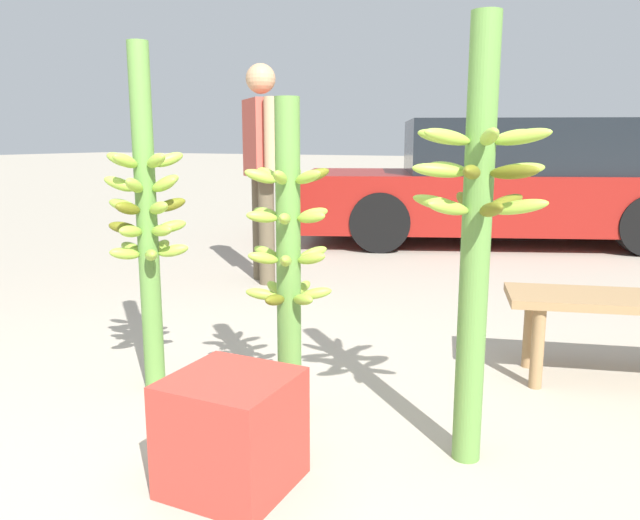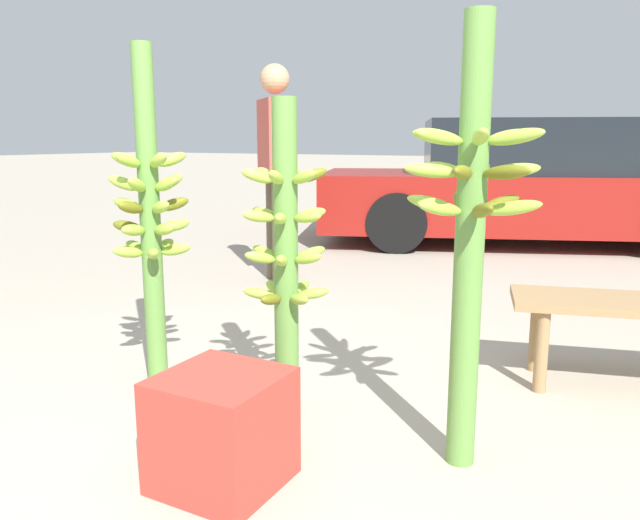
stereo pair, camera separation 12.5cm
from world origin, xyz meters
name	(u,v)px [view 2 (the right image)]	position (x,y,z in m)	size (l,w,h in m)	color
ground_plane	(227,480)	(0.00, 0.00, 0.00)	(80.00, 80.00, 0.00)	#A89E8C
banana_stalk_left	(150,215)	(-0.81, 0.54, 0.81)	(0.37, 0.37, 1.56)	#5B8C3D
banana_stalk_center	(286,255)	(-0.08, 0.53, 0.69)	(0.36, 0.36, 1.31)	#5B8C3D
banana_stalk_right	(470,226)	(0.67, 0.51, 0.86)	(0.47, 0.47, 1.56)	#5B8C3D
vendor_person	(276,155)	(-1.49, 2.68, 1.03)	(0.56, 0.55, 1.73)	brown
parked_car	(523,185)	(-0.12, 5.62, 0.65)	(4.64, 3.21, 1.36)	maroon
produce_crate	(223,430)	(0.00, -0.02, 0.19)	(0.39, 0.39, 0.39)	#B2382D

